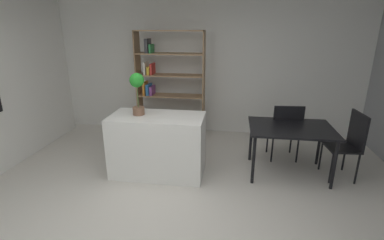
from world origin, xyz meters
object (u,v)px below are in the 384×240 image
dining_table (291,132)px  dining_chair_window_side (349,140)px  kitchen_island (158,145)px  potted_plant_on_island (137,89)px  dining_chair_far (286,127)px  open_bookshelf (166,86)px

dining_table → dining_chair_window_side: 0.81m
kitchen_island → potted_plant_on_island: 0.86m
kitchen_island → potted_plant_on_island: (-0.27, 0.02, 0.82)m
kitchen_island → dining_table: size_ratio=1.14×
potted_plant_on_island → dining_table: 2.26m
potted_plant_on_island → dining_chair_far: bearing=17.6°
potted_plant_on_island → dining_chair_window_side: size_ratio=0.61×
potted_plant_on_island → dining_chair_far: (2.17, 0.69, -0.70)m
open_bookshelf → dining_chair_far: bearing=-21.3°
potted_plant_on_island → dining_chair_far: 2.38m
potted_plant_on_island → dining_table: bearing=6.4°
dining_table → dining_chair_far: size_ratio=1.24×
open_bookshelf → dining_chair_far: (2.14, -0.83, -0.44)m
potted_plant_on_island → kitchen_island: bearing=-5.2°
potted_plant_on_island → dining_chair_far: size_ratio=0.63×
kitchen_island → open_bookshelf: size_ratio=0.66×
potted_plant_on_island → open_bookshelf: size_ratio=0.29×
kitchen_island → dining_chair_window_side: dining_chair_window_side is taller
dining_chair_far → potted_plant_on_island: bearing=12.1°
dining_chair_window_side → kitchen_island: bearing=-89.0°
potted_plant_on_island → open_bookshelf: bearing=88.8°
kitchen_island → dining_chair_window_side: (2.69, 0.27, 0.13)m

